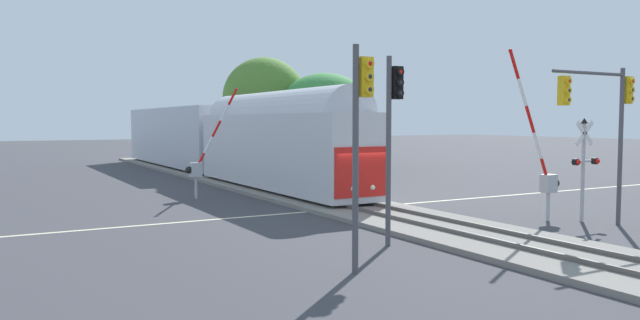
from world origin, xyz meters
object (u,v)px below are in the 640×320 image
commuter_train (219,137)px  crossing_gate_near (545,168)px  traffic_signal_near_right (604,107)px  crossing_signal_mast (584,159)px  oak_far_right (325,108)px  elm_centre_background (264,98)px  traffic_signal_near_left (361,121)px  traffic_signal_far_side (355,121)px  traffic_signal_median (393,120)px  crossing_gate_far (200,161)px

commuter_train → crossing_gate_near: (4.64, -23.38, -0.73)m
traffic_signal_near_right → commuter_train: bearing=102.1°
crossing_signal_mast → oak_far_right: bearing=81.0°
commuter_train → oak_far_right: (10.28, 3.57, 2.11)m
commuter_train → elm_centre_background: 10.91m
crossing_gate_near → traffic_signal_near_left: size_ratio=1.13×
traffic_signal_far_side → traffic_signal_median: 19.08m
crossing_gate_far → oak_far_right: bearing=42.7°
crossing_gate_near → traffic_signal_far_side: (1.47, 15.80, 1.78)m
oak_far_right → elm_centre_background: size_ratio=0.84×
traffic_signal_far_side → traffic_signal_near_left: traffic_signal_near_left is taller
traffic_signal_far_side → elm_centre_background: elm_centre_background is taller
commuter_train → crossing_gate_near: size_ratio=5.96×
traffic_signal_far_side → commuter_train: bearing=128.8°
commuter_train → traffic_signal_near_right: 25.92m
traffic_signal_far_side → traffic_signal_near_left: size_ratio=1.00×
traffic_signal_median → oak_far_right: size_ratio=0.75×
traffic_signal_near_right → traffic_signal_median: (-8.54, 1.04, -0.46)m
traffic_signal_near_right → crossing_gate_far: bearing=123.7°
crossing_gate_far → traffic_signal_far_side: bearing=13.7°
traffic_signal_near_left → traffic_signal_median: traffic_signal_median is taller
crossing_signal_mast → elm_centre_background: bearing=88.3°
oak_far_right → crossing_gate_far: bearing=-137.3°
commuter_train → traffic_signal_near_right: size_ratio=6.66×
traffic_signal_near_left → elm_centre_background: bearing=69.8°
crossing_gate_near → crossing_gate_far: crossing_gate_near is taller
crossing_signal_mast → crossing_gate_near: bearing=148.7°
crossing_gate_near → crossing_gate_far: size_ratio=1.17×
traffic_signal_near_right → traffic_signal_near_left: bearing=-173.5°
traffic_signal_near_right → traffic_signal_near_left: (-11.21, -1.28, -0.50)m
traffic_signal_near_right → elm_centre_background: bearing=87.5°
crossing_signal_mast → elm_centre_background: size_ratio=0.43×
crossing_gate_near → traffic_signal_near_left: bearing=-162.9°
traffic_signal_near_right → elm_centre_background: size_ratio=0.63×
traffic_signal_far_side → oak_far_right: (4.17, 11.15, 1.06)m
crossing_gate_far → crossing_signal_mast: bearing=-52.8°
crossing_gate_near → traffic_signal_near_left: crossing_gate_near is taller
elm_centre_background → traffic_signal_median: bearing=-107.3°
traffic_signal_near_left → elm_centre_background: size_ratio=0.62×
traffic_signal_median → elm_centre_background: elm_centre_background is taller
traffic_signal_near_right → crossing_signal_mast: bearing=66.8°
commuter_train → elm_centre_background: bearing=49.0°
oak_far_right → elm_centre_background: 5.59m
crossing_gate_far → traffic_signal_median: bearing=-83.7°
commuter_train → traffic_signal_far_side: size_ratio=6.72×
commuter_train → crossing_signal_mast: commuter_train is taller
traffic_signal_far_side → traffic_signal_median: (-9.24, -16.69, 0.05)m
traffic_signal_median → crossing_gate_near: bearing=6.5°
traffic_signal_median → traffic_signal_near_right: bearing=-6.9°
commuter_train → crossing_signal_mast: bearing=-76.3°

